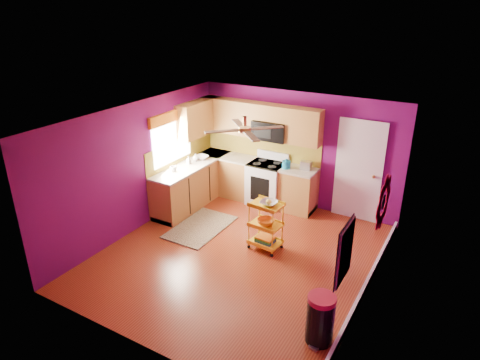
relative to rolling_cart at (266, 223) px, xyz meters
The scene contains 18 objects.
ground 0.75m from the rolling_cart, 123.83° to the right, with size 5.00×5.00×0.00m, color maroon.
room_envelope 1.24m from the rolling_cart, 121.43° to the right, with size 4.54×5.04×2.52m.
lower_cabinets 2.14m from the rolling_cart, 140.50° to the left, with size 2.81×2.31×0.94m.
electric_range 1.92m from the rolling_cart, 116.48° to the left, with size 0.76×0.66×1.13m.
upper_cabinetry 2.64m from the rolling_cart, 132.04° to the left, with size 2.80×2.30×1.26m.
left_window 2.87m from the rolling_cart, 166.74° to the left, with size 0.08×1.35×1.08m.
panel_door 2.32m from the rolling_cart, 62.54° to the left, with size 0.95×0.11×2.15m.
right_wall_art 2.28m from the rolling_cart, 22.45° to the right, with size 0.04×2.74×1.04m.
ceiling_fan 1.82m from the rolling_cart, 140.07° to the right, with size 1.01×1.01×0.26m.
shag_rug 1.56m from the rolling_cart, behind, with size 0.90×1.46×0.02m, color black.
rolling_cart is the anchor object (origin of this frame).
trash_can 2.38m from the rolling_cart, 45.59° to the right, with size 0.45×0.46×0.71m.
teal_kettle 1.79m from the rolling_cart, 102.97° to the left, with size 0.18×0.18×0.21m.
toaster 1.88m from the rolling_cart, 89.95° to the left, with size 0.22×0.15×0.18m, color beige.
soap_bottle_a 2.50m from the rolling_cart, 160.05° to the left, with size 0.08×0.08×0.18m, color #EA3F72.
soap_bottle_b 2.58m from the rolling_cart, 155.01° to the left, with size 0.13×0.13×0.17m, color white.
counter_dish 2.61m from the rolling_cart, 150.97° to the left, with size 0.29×0.29×0.07m, color white.
counter_cup 2.40m from the rolling_cart, behind, with size 0.14×0.14×0.11m, color white.
Camera 1 is at (3.28, -5.62, 4.22)m, focal length 32.00 mm.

